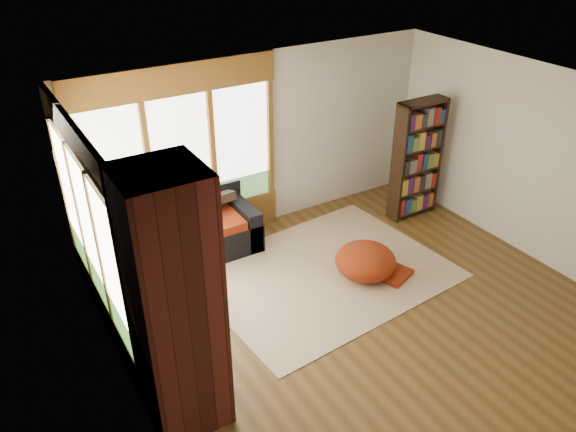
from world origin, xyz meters
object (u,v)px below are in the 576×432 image
area_rug (324,273)px  bookshelf (417,160)px  sectional_sofa (156,268)px  pouf (366,260)px  brick_chimney (175,306)px  dog_tan (156,223)px  dog_brindle (160,273)px

area_rug → bookshelf: (2.10, 0.64, 0.92)m
sectional_sofa → pouf: size_ratio=2.75×
brick_chimney → pouf: bearing=17.6°
sectional_sofa → pouf: sectional_sofa is taller
pouf → dog_tan: bearing=148.9°
brick_chimney → pouf: size_ratio=3.24×
dog_brindle → area_rug: bearing=-115.9°
sectional_sofa → bookshelf: bearing=-7.2°
brick_chimney → dog_brindle: size_ratio=2.84×
sectional_sofa → dog_brindle: size_ratio=2.41×
bookshelf → dog_tan: 3.98m
brick_chimney → dog_tan: (0.59, 2.30, -0.51)m
bookshelf → pouf: (-1.65, -0.94, -0.70)m
sectional_sofa → dog_brindle: (-0.18, -0.75, 0.46)m
sectional_sofa → dog_brindle: dog_brindle is taller
sectional_sofa → dog_tan: 0.57m
bookshelf → dog_tan: bearing=173.6°
area_rug → dog_brindle: (-2.17, 0.08, 0.75)m
dog_tan → pouf: bearing=-64.3°
brick_chimney → bookshelf: brick_chimney is taller
pouf → bookshelf: bearing=29.7°
area_rug → dog_tan: (-1.85, 1.08, 0.79)m
area_rug → dog_tan: 2.28m
sectional_sofa → dog_tan: size_ratio=2.13×
brick_chimney → dog_brindle: (0.27, 1.30, -0.54)m
dog_tan → sectional_sofa: bearing=-152.7°
sectional_sofa → pouf: (2.44, -1.13, -0.08)m
dog_tan → dog_brindle: 1.06m
bookshelf → sectional_sofa: bearing=177.4°
sectional_sofa → bookshelf: (4.09, -0.19, 0.62)m
area_rug → brick_chimney: bearing=-153.5°
area_rug → dog_brindle: 2.30m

